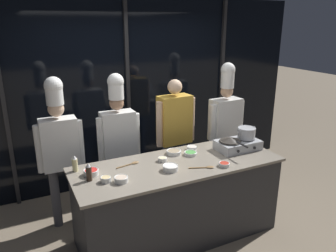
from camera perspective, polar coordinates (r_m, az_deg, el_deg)
name	(u,v)px	position (r m, az deg, el deg)	size (l,w,h in m)	color
ground_plane	(177,234)	(4.03, 1.65, -18.28)	(24.00, 24.00, 0.00)	#7F705B
window_wall_back	(127,94)	(4.84, -7.11, 5.50)	(5.74, 0.09, 2.70)	black
demo_counter	(178,200)	(3.78, 1.71, -12.72)	(2.28, 0.85, 0.91)	#2D2D30
portable_stove	(238,145)	(4.00, 12.06, -3.20)	(0.51, 0.33, 0.12)	#B2B5BA
frying_pan	(230,140)	(3.90, 10.81, -2.34)	(0.26, 0.44, 0.05)	#38332D
stock_pot	(246,133)	(4.03, 13.50, -1.14)	(0.24, 0.21, 0.13)	#B7BABF
squeeze_bottle_oil	(75,164)	(3.48, -15.91, -6.34)	(0.06, 0.06, 0.17)	beige
squeeze_bottle_soy	(89,172)	(3.25, -13.62, -7.83)	(0.06, 0.06, 0.18)	#332319
prep_bowl_rice	(170,167)	(3.39, 0.41, -7.22)	(0.16, 0.16, 0.06)	white
prep_bowl_chicken	(121,179)	(3.19, -8.15, -9.11)	(0.14, 0.14, 0.05)	white
prep_bowl_bell_pepper	(91,172)	(3.38, -13.24, -7.79)	(0.15, 0.15, 0.06)	white
prep_bowl_scallions	(191,153)	(3.78, 3.95, -4.73)	(0.15, 0.15, 0.04)	white
prep_bowl_onion	(192,148)	(3.92, 4.16, -3.79)	(0.12, 0.12, 0.05)	white
prep_bowl_ginger	(106,179)	(3.22, -10.78, -9.06)	(0.10, 0.10, 0.05)	white
prep_bowl_noodles	(163,159)	(3.61, -0.95, -5.77)	(0.10, 0.10, 0.04)	white
prep_bowl_mushrooms	(174,152)	(3.80, 1.02, -4.52)	(0.17, 0.17, 0.04)	white
prep_bowl_chili_flakes	(224,164)	(3.54, 9.77, -6.57)	(0.12, 0.12, 0.04)	white
serving_spoon_slotted	(132,163)	(3.56, -6.23, -6.51)	(0.27, 0.09, 0.02)	olive
serving_spoon_solid	(207,167)	(3.48, 6.82, -7.15)	(0.27, 0.13, 0.02)	olive
chef_head	(60,143)	(3.92, -18.36, -2.87)	(0.53, 0.22, 1.81)	#4C4C51
chef_sous	(118,135)	(4.11, -8.66, -1.52)	(0.54, 0.22, 1.79)	#2D3856
person_guest	(175,128)	(4.38, 1.16, -0.39)	(0.58, 0.26, 1.66)	#2D3856
chef_line	(225,120)	(4.74, 9.96, 1.10)	(0.58, 0.26, 1.84)	#232326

